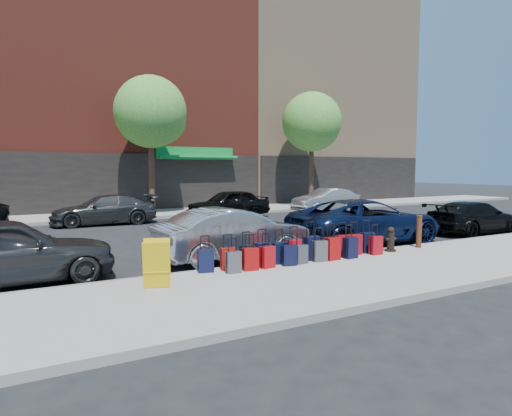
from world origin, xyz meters
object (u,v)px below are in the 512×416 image
car_near_0 (6,251)px  car_far_1 (104,210)px  display_rack (157,264)px  fire_hydrant (391,240)px  car_near_3 (474,217)px  car_far_2 (229,204)px  suitcase_front_5 (295,250)px  car_near_2 (366,221)px  bollard (419,231)px  tree_right (314,124)px  car_far_3 (326,200)px  car_near_1 (234,234)px  tree_center (153,114)px

car_near_0 → car_far_1: size_ratio=0.97×
display_rack → fire_hydrant: bearing=23.5°
car_near_3 → car_far_2: (-5.99, 9.75, 0.10)m
car_near_0 → suitcase_front_5: bearing=-106.0°
car_near_0 → car_near_2: (10.80, 0.44, -0.01)m
bollard → car_far_1: 13.73m
car_near_3 → car_near_2: bearing=86.0°
fire_hydrant → car_far_1: size_ratio=0.15×
tree_right → car_far_3: bearing=-111.4°
car_near_1 → car_far_2: size_ratio=1.03×
fire_hydrant → car_far_3: (6.87, 11.72, 0.21)m
tree_right → car_near_1: 18.17m
display_rack → car_far_3: (14.00, 12.29, 0.06)m
tree_right → suitcase_front_5: bearing=-128.1°
car_near_0 → car_far_1: car_near_0 is taller
bollard → car_near_3: 5.53m
car_near_1 → car_near_2: size_ratio=0.82×
tree_right → car_near_0: bearing=-144.2°
tree_center → suitcase_front_5: size_ratio=7.94×
tree_right → car_far_1: bearing=-169.4°
car_near_2 → car_near_0: bearing=95.4°
fire_hydrant → car_near_0: car_near_0 is taller
tree_right → car_near_0: 22.32m
display_rack → car_near_3: (13.57, 2.42, 0.01)m
bollard → display_rack: (-8.35, -0.61, -0.03)m
tree_center → tree_right: (10.50, 0.00, 0.00)m
fire_hydrant → car_far_2: car_far_2 is taller
fire_hydrant → car_far_2: bearing=94.4°
car_near_3 → car_far_1: size_ratio=0.94×
car_near_1 → display_rack: bearing=124.8°
tree_right → car_near_3: 13.55m
tree_center → car_far_3: size_ratio=1.74×
car_near_0 → car_near_2: car_near_0 is taller
bollard → car_near_1: (-5.43, 1.73, 0.07)m
fire_hydrant → car_near_0: bearing=176.8°
suitcase_front_5 → display_rack: size_ratio=0.95×
bollard → car_near_1: bearing=162.3°
suitcase_front_5 → car_near_1: car_near_1 is taller
display_rack → car_near_2: 8.59m
fire_hydrant → car_near_3: size_ratio=0.16×
car_near_0 → car_near_3: bearing=-92.6°
tree_center → car_far_1: 6.24m
car_near_2 → car_near_3: size_ratio=1.25×
tree_right → car_near_2: (-6.92, -12.32, -4.66)m
car_near_2 → car_far_1: bearing=37.7°
tree_center → fire_hydrant: size_ratio=10.22×
fire_hydrant → car_far_2: (0.45, 11.60, 0.26)m
display_rack → car_near_0: size_ratio=0.21×
car_near_2 → car_far_2: 9.49m
tree_center → bollard: bearing=-75.3°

